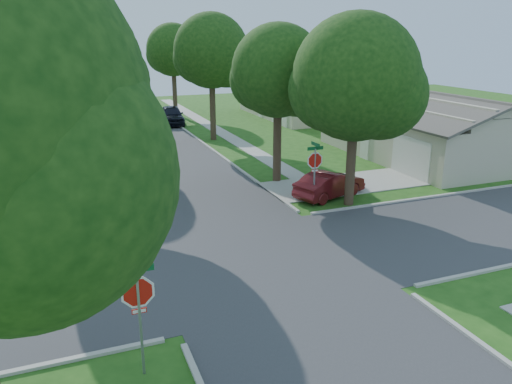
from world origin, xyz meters
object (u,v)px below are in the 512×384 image
object	(u,v)px
tree_e_mid	(212,54)
tree_ne_corner	(357,83)
stop_sign_ne	(315,163)
tree_e_near	(279,75)
car_curb_west	(97,101)
tree_w_mid	(74,53)
house_ne_near	(424,133)
tree_w_far	(70,59)
car_curb_east	(172,115)
tree_e_far	(173,52)
house_ne_far	(301,100)
tree_w_near	(86,70)
car_driveway	(330,184)
stop_sign_sw	(138,297)

from	to	relation	value
tree_e_mid	tree_ne_corner	xyz separation A→B (m)	(1.60, -16.80, -0.66)
stop_sign_ne	tree_ne_corner	distance (m)	3.96
tree_e_near	car_curb_west	xyz separation A→B (m)	(-6.85, 33.77, -5.05)
car_curb_west	tree_ne_corner	bearing A→B (deg)	95.10
tree_w_mid	house_ne_near	world-z (taller)	tree_w_mid
tree_w_far	car_curb_east	xyz separation A→B (m)	(7.85, -5.18, -4.69)
tree_e_near	tree_e_far	xyz separation A→B (m)	(0.00, 25.00, 0.34)
house_ne_far	car_curb_east	bearing A→B (deg)	-179.22
stop_sign_ne	car_curb_east	world-z (taller)	stop_sign_ne
tree_w_mid	car_curb_east	size ratio (longest dim) A/B	2.00
tree_ne_corner	house_ne_near	bearing A→B (deg)	35.18
house_ne_far	tree_w_near	bearing A→B (deg)	-135.91
tree_e_near	tree_w_near	xyz separation A→B (m)	(-9.40, 0.00, 0.47)
tree_w_mid	tree_ne_corner	bearing A→B (deg)	-56.78
house_ne_far	stop_sign_ne	bearing A→B (deg)	-114.93
tree_e_near	tree_e_far	size ratio (longest dim) A/B	0.95
tree_e_far	car_curb_west	bearing A→B (deg)	128.00
house_ne_far	tree_w_mid	bearing A→B (deg)	-158.83
stop_sign_ne	house_ne_far	world-z (taller)	house_ne_far
car_curb_west	car_curb_east	bearing A→B (deg)	103.52
car_driveway	tree_e_far	bearing A→B (deg)	-17.60
tree_ne_corner	car_curb_west	world-z (taller)	tree_ne_corner
tree_w_mid	tree_ne_corner	world-z (taller)	tree_w_mid
stop_sign_sw	stop_sign_ne	size ratio (longest dim) A/B	1.00
stop_sign_sw	tree_ne_corner	xyz separation A→B (m)	(11.06, 8.91, 3.56)
tree_w_mid	house_ne_far	world-z (taller)	tree_w_mid
stop_sign_ne	tree_e_mid	world-z (taller)	tree_e_mid
tree_w_mid	tree_w_near	bearing A→B (deg)	-90.02
stop_sign_sw	house_ne_near	distance (m)	25.98
stop_sign_ne	tree_ne_corner	world-z (taller)	tree_ne_corner
car_curb_east	stop_sign_sw	bearing A→B (deg)	-97.39
tree_e_mid	car_curb_west	bearing A→B (deg)	107.48
stop_sign_ne	house_ne_far	xyz separation A→B (m)	(11.29, 24.30, -0.51)
tree_e_mid	tree_w_near	distance (m)	15.25
tree_w_near	tree_ne_corner	world-z (taller)	tree_w_near
house_ne_far	car_driveway	bearing A→B (deg)	-113.04
tree_w_near	house_ne_far	distance (m)	29.10
stop_sign_ne	house_ne_near	world-z (taller)	house_ne_near
house_ne_near	car_curb_east	size ratio (longest dim) A/B	2.84
tree_e_near	house_ne_far	distance (m)	23.30
tree_w_mid	house_ne_near	bearing A→B (deg)	-25.88
tree_e_near	car_driveway	distance (m)	6.23
tree_e_far	tree_w_near	xyz separation A→B (m)	(-9.40, -25.00, 0.14)
tree_w_near	tree_w_far	distance (m)	25.01
car_curb_west	house_ne_near	bearing A→B (deg)	112.38
tree_w_far	tree_e_mid	bearing A→B (deg)	-54.10
stop_sign_sw	stop_sign_ne	distance (m)	13.29
tree_w_near	car_driveway	size ratio (longest dim) A/B	2.28
stop_sign_ne	tree_ne_corner	bearing A→B (deg)	-16.55
tree_w_far	car_curb_east	size ratio (longest dim) A/B	1.68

